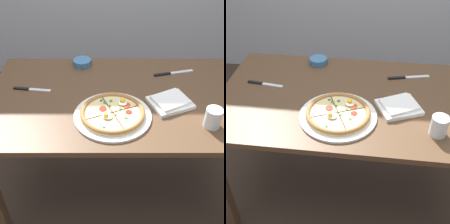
# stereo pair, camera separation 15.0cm
# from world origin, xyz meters

# --- Properties ---
(ground_plane) EXTENTS (12.00, 12.00, 0.00)m
(ground_plane) POSITION_xyz_m (0.00, 0.00, 0.00)
(ground_plane) COLOR #3D2D23
(dining_table) EXTENTS (1.42, 0.82, 0.73)m
(dining_table) POSITION_xyz_m (0.00, 0.00, 0.63)
(dining_table) COLOR #513823
(dining_table) RESTS_ON ground_plane
(pizza) EXTENTS (0.38, 0.38, 0.06)m
(pizza) POSITION_xyz_m (-0.05, -0.17, 0.75)
(pizza) COLOR white
(pizza) RESTS_ON dining_table
(ramekin_bowl) EXTENTS (0.11, 0.11, 0.04)m
(ramekin_bowl) POSITION_xyz_m (-0.23, 0.33, 0.75)
(ramekin_bowl) COLOR teal
(ramekin_bowl) RESTS_ON dining_table
(napkin_folded) EXTENTS (0.25, 0.23, 0.04)m
(napkin_folded) POSITION_xyz_m (0.24, -0.07, 0.75)
(napkin_folded) COLOR white
(napkin_folded) RESTS_ON dining_table
(knife_main) EXTENTS (0.21, 0.04, 0.01)m
(knife_main) POSITION_xyz_m (-0.49, 0.06, 0.74)
(knife_main) COLOR silver
(knife_main) RESTS_ON dining_table
(knife_spare) EXTENTS (0.24, 0.07, 0.01)m
(knife_spare) POSITION_xyz_m (0.31, 0.23, 0.74)
(knife_spare) COLOR silver
(knife_spare) RESTS_ON dining_table
(water_glass) EXTENTS (0.08, 0.08, 0.10)m
(water_glass) POSITION_xyz_m (0.41, -0.23, 0.77)
(water_glass) COLOR white
(water_glass) RESTS_ON dining_table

